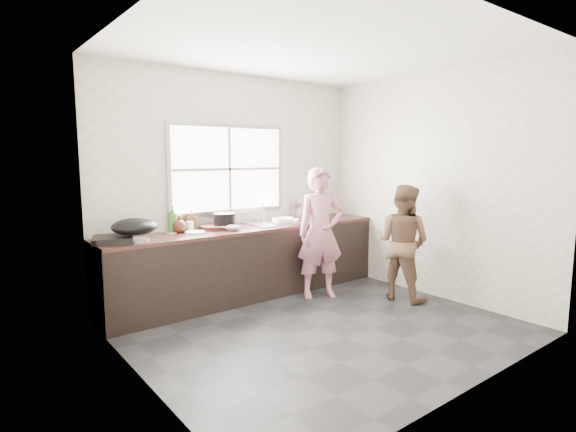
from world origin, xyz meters
TOP-DOWN VIEW (x-y plane):
  - floor at (0.00, 0.00)m, footprint 3.60×3.20m
  - ceiling at (0.00, 0.00)m, footprint 3.60×3.20m
  - wall_back at (0.00, 1.60)m, footprint 3.60×0.01m
  - wall_left at (-1.80, 0.00)m, footprint 0.01×3.20m
  - wall_right at (1.80, 0.00)m, footprint 0.01×3.20m
  - wall_front at (0.00, -1.60)m, footprint 3.60×0.01m
  - cabinet at (0.00, 1.29)m, footprint 3.60×0.62m
  - countertop at (0.00, 1.29)m, footprint 3.60×0.64m
  - sink at (0.35, 1.29)m, footprint 0.55×0.45m
  - faucet at (0.35, 1.49)m, footprint 0.02×0.02m
  - window_frame at (-0.10, 1.59)m, footprint 1.60×0.05m
  - window_glazing at (-0.10, 1.57)m, footprint 1.50×0.01m
  - woman at (0.67, 0.74)m, footprint 0.63×0.53m
  - person_side at (1.39, 0.08)m, footprint 0.64×0.76m
  - cutting_board at (-0.36, 1.41)m, footprint 0.54×0.54m
  - cleaver at (-0.29, 1.33)m, footprint 0.23×0.14m
  - bowl_mince at (-0.30, 1.19)m, footprint 0.26×0.26m
  - bowl_crabs at (0.43, 1.18)m, footprint 0.24×0.24m
  - bowl_held at (0.58, 1.19)m, footprint 0.28×0.28m
  - black_pot at (-0.30, 1.37)m, footprint 0.27×0.27m
  - plate_food at (-0.72, 1.27)m, footprint 0.24×0.24m
  - bottle_green at (-0.87, 1.51)m, footprint 0.12×0.12m
  - bottle_brown_tall at (-0.64, 1.52)m, footprint 0.13×0.13m
  - bottle_brown_short at (-0.84, 1.42)m, footprint 0.17×0.17m
  - glass_jar at (-0.70, 1.43)m, footprint 0.10×0.10m
  - burner at (-1.60, 1.29)m, footprint 0.48×0.48m
  - wok at (-1.41, 1.22)m, footprint 0.56×0.56m
  - dish_rack at (1.05, 1.52)m, footprint 0.48×0.41m
  - pot_lid_left at (-1.40, 1.23)m, footprint 0.35×0.35m
  - pot_lid_right at (-0.92, 1.52)m, footprint 0.27×0.27m

SIDE VIEW (x-z plane):
  - floor at x=0.00m, z-range -0.01..0.00m
  - cabinet at x=0.00m, z-range 0.00..0.82m
  - person_side at x=1.39m, z-range 0.00..1.38m
  - woman at x=0.67m, z-range 0.00..1.47m
  - countertop at x=0.00m, z-range 0.82..0.86m
  - sink at x=0.35m, z-range 0.85..0.88m
  - pot_lid_right at x=-0.92m, z-range 0.86..0.87m
  - pot_lid_left at x=-1.40m, z-range 0.86..0.87m
  - plate_food at x=-0.72m, z-range 0.86..0.88m
  - cutting_board at x=-0.36m, z-range 0.86..0.90m
  - bowl_mince at x=-0.30m, z-range 0.86..0.91m
  - burner at x=-1.60m, z-range 0.86..0.92m
  - bowl_crabs at x=0.43m, z-range 0.86..0.93m
  - bowl_held at x=0.58m, z-range 0.86..0.93m
  - cleaver at x=-0.29m, z-range 0.90..0.91m
  - glass_jar at x=-0.70m, z-range 0.86..0.97m
  - bottle_brown_short at x=-0.84m, z-range 0.86..1.04m
  - black_pot at x=-0.30m, z-range 0.86..1.04m
  - bottle_brown_tall at x=-0.64m, z-range 0.86..1.07m
  - wok at x=-1.41m, z-range 0.92..1.09m
  - bottle_green at x=-0.87m, z-range 0.86..1.15m
  - dish_rack at x=1.05m, z-range 0.86..1.16m
  - faucet at x=0.35m, z-range 0.86..1.16m
  - wall_back at x=0.00m, z-range 0.00..2.70m
  - wall_left at x=-1.80m, z-range 0.00..2.70m
  - wall_right at x=1.80m, z-range 0.00..2.70m
  - wall_front at x=0.00m, z-range 0.00..2.70m
  - window_glazing at x=-0.10m, z-range 1.05..2.05m
  - window_frame at x=-0.10m, z-range 1.00..2.10m
  - ceiling at x=0.00m, z-range 2.70..2.71m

